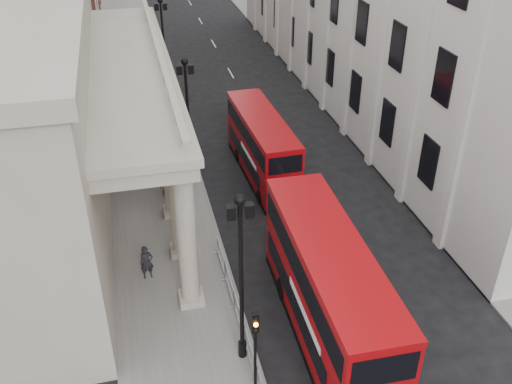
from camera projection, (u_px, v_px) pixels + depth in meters
name	position (u px, v px, depth m)	size (l,w,h in m)	color
sidewalk_west	(146.00, 122.00, 46.25)	(6.00, 140.00, 0.12)	slate
sidewalk_east	(338.00, 104.00, 49.50)	(3.00, 140.00, 0.12)	slate
kerb	(182.00, 119.00, 46.82)	(0.20, 140.00, 0.14)	slate
portico_building	(14.00, 125.00, 31.71)	(9.00, 28.00, 12.00)	#A09986
lamp_post_south	(241.00, 270.00, 22.62)	(1.05, 0.44, 8.32)	black
lamp_post_mid	(188.00, 112.00, 35.89)	(1.05, 0.44, 8.32)	black
lamp_post_north	(163.00, 40.00, 49.17)	(1.05, 0.44, 8.32)	black
traffic_light	(255.00, 339.00, 21.90)	(0.28, 0.33, 4.30)	black
crowd_barriers	(257.00, 377.00, 23.41)	(0.50, 18.75, 1.10)	gray
bus_near	(328.00, 289.00, 25.05)	(3.07, 11.81, 5.08)	#A3070C
bus_far	(262.00, 145.00, 37.87)	(2.77, 10.02, 4.29)	#9B070B
pedestrian_a	(147.00, 262.00, 29.16)	(0.69, 0.45, 1.90)	black
pedestrian_b	(145.00, 167.00, 38.06)	(0.79, 0.62, 1.63)	black
pedestrian_c	(167.00, 183.00, 36.10)	(0.90, 0.58, 1.83)	black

